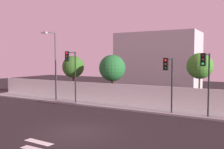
{
  "coord_description": "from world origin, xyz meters",
  "views": [
    {
      "loc": [
        9.22,
        -11.85,
        4.35
      ],
      "look_at": [
        -1.24,
        6.5,
        3.05
      ],
      "focal_mm": 40.86,
      "sensor_mm": 36.0,
      "label": 1
    }
  ],
  "objects_px": {
    "traffic_light_center": "(206,71)",
    "street_lamp_curbside": "(54,61)",
    "traffic_light_right": "(169,73)",
    "roadside_tree_midleft": "(112,68)",
    "roadside_tree_leftmost": "(73,67)",
    "roadside_tree_midright": "(200,66)",
    "traffic_light_left": "(71,66)"
  },
  "relations": [
    {
      "from": "roadside_tree_leftmost",
      "to": "roadside_tree_midleft",
      "type": "height_order",
      "value": "roadside_tree_midleft"
    },
    {
      "from": "traffic_light_left",
      "to": "traffic_light_right",
      "type": "xyz_separation_m",
      "value": [
        9.29,
        -0.05,
        -0.42
      ]
    },
    {
      "from": "traffic_light_center",
      "to": "traffic_light_right",
      "type": "distance_m",
      "value": 2.63
    },
    {
      "from": "roadside_tree_leftmost",
      "to": "roadside_tree_midleft",
      "type": "xyz_separation_m",
      "value": [
        5.1,
        0.0,
        -0.05
      ]
    },
    {
      "from": "street_lamp_curbside",
      "to": "roadside_tree_leftmost",
      "type": "xyz_separation_m",
      "value": [
        -0.38,
        3.52,
        -0.73
      ]
    },
    {
      "from": "traffic_light_center",
      "to": "roadside_tree_midright",
      "type": "bearing_deg",
      "value": 106.18
    },
    {
      "from": "street_lamp_curbside",
      "to": "roadside_tree_leftmost",
      "type": "distance_m",
      "value": 3.62
    },
    {
      "from": "traffic_light_right",
      "to": "roadside_tree_leftmost",
      "type": "height_order",
      "value": "roadside_tree_leftmost"
    },
    {
      "from": "traffic_light_center",
      "to": "roadside_tree_midleft",
      "type": "xyz_separation_m",
      "value": [
        -9.9,
        4.05,
        -0.11
      ]
    },
    {
      "from": "traffic_light_left",
      "to": "roadside_tree_midright",
      "type": "height_order",
      "value": "traffic_light_left"
    },
    {
      "from": "traffic_light_center",
      "to": "roadside_tree_midleft",
      "type": "distance_m",
      "value": 10.7
    },
    {
      "from": "roadside_tree_leftmost",
      "to": "roadside_tree_midleft",
      "type": "relative_size",
      "value": 0.98
    },
    {
      "from": "roadside_tree_midleft",
      "to": "traffic_light_left",
      "type": "bearing_deg",
      "value": -115.29
    },
    {
      "from": "street_lamp_curbside",
      "to": "roadside_tree_midright",
      "type": "xyz_separation_m",
      "value": [
        13.45,
        3.52,
        -0.45
      ]
    },
    {
      "from": "traffic_light_right",
      "to": "roadside_tree_midleft",
      "type": "bearing_deg",
      "value": 149.57
    },
    {
      "from": "roadside_tree_leftmost",
      "to": "roadside_tree_midleft",
      "type": "distance_m",
      "value": 5.1
    },
    {
      "from": "traffic_light_left",
      "to": "roadside_tree_midleft",
      "type": "relative_size",
      "value": 1.02
    },
    {
      "from": "traffic_light_left",
      "to": "traffic_light_center",
      "type": "relative_size",
      "value": 1.06
    },
    {
      "from": "traffic_light_center",
      "to": "roadside_tree_midleft",
      "type": "height_order",
      "value": "roadside_tree_midleft"
    },
    {
      "from": "roadside_tree_midleft",
      "to": "street_lamp_curbside",
      "type": "bearing_deg",
      "value": -143.27
    },
    {
      "from": "traffic_light_center",
      "to": "street_lamp_curbside",
      "type": "xyz_separation_m",
      "value": [
        -14.62,
        0.53,
        0.67
      ]
    },
    {
      "from": "traffic_light_center",
      "to": "street_lamp_curbside",
      "type": "height_order",
      "value": "street_lamp_curbside"
    },
    {
      "from": "traffic_light_center",
      "to": "roadside_tree_leftmost",
      "type": "bearing_deg",
      "value": 164.88
    },
    {
      "from": "street_lamp_curbside",
      "to": "traffic_light_center",
      "type": "bearing_deg",
      "value": -2.07
    },
    {
      "from": "roadside_tree_midright",
      "to": "street_lamp_curbside",
      "type": "bearing_deg",
      "value": -165.31
    },
    {
      "from": "traffic_light_left",
      "to": "traffic_light_right",
      "type": "bearing_deg",
      "value": -0.31
    },
    {
      "from": "traffic_light_right",
      "to": "street_lamp_curbside",
      "type": "xyz_separation_m",
      "value": [
        -12.01,
        0.76,
        0.88
      ]
    },
    {
      "from": "traffic_light_left",
      "to": "roadside_tree_midright",
      "type": "distance_m",
      "value": 11.53
    },
    {
      "from": "traffic_light_left",
      "to": "roadside_tree_leftmost",
      "type": "distance_m",
      "value": 5.25
    },
    {
      "from": "traffic_light_center",
      "to": "roadside_tree_midright",
      "type": "relative_size",
      "value": 0.95
    },
    {
      "from": "roadside_tree_leftmost",
      "to": "roadside_tree_midright",
      "type": "distance_m",
      "value": 13.83
    },
    {
      "from": "street_lamp_curbside",
      "to": "roadside_tree_midleft",
      "type": "height_order",
      "value": "street_lamp_curbside"
    }
  ]
}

